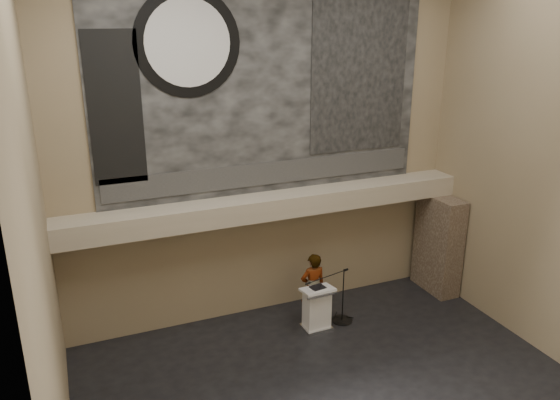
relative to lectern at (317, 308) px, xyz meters
name	(u,v)px	position (x,y,z in m)	size (l,w,h in m)	color
floor	(342,400)	(-0.69, -2.55, -0.55)	(10.00, 10.00, 0.00)	black
wall_back	(267,148)	(-0.69, 1.45, 3.70)	(10.00, 0.02, 8.50)	#857354
wall_front	(532,304)	(-0.69, -6.55, 3.70)	(10.00, 0.02, 8.50)	#857354
wall_left	(39,240)	(-5.69, -2.55, 3.70)	(0.02, 8.00, 8.50)	#857354
soffit	(274,205)	(-0.69, 1.05, 2.40)	(10.00, 0.80, 0.50)	gray
sprinkler_left	(210,226)	(-2.29, 1.00, 2.12)	(0.04, 0.04, 0.06)	#B2893D
sprinkler_right	(344,207)	(1.21, 1.00, 2.12)	(0.04, 0.04, 0.06)	#B2893D
banner	(267,87)	(-0.69, 1.42, 5.15)	(8.00, 0.05, 5.00)	black
banner_text_strip	(268,173)	(-0.69, 1.38, 3.10)	(7.76, 0.02, 0.55)	#2D2D2D
banner_clock_rim	(188,43)	(-2.49, 1.38, 6.15)	(2.30, 2.30, 0.02)	black
banner_clock_face	(188,43)	(-2.49, 1.36, 6.15)	(1.84, 1.84, 0.02)	silver
banner_building_print	(359,78)	(1.71, 1.38, 5.25)	(2.60, 0.02, 3.60)	black
banner_brick_print	(115,109)	(-4.09, 1.38, 4.85)	(1.10, 0.02, 3.20)	black
stone_pier	(438,244)	(3.96, 0.60, 0.80)	(0.60, 1.40, 2.70)	#443529
lectern	(317,308)	(0.00, 0.00, 0.00)	(0.77, 0.56, 1.14)	silver
binder	(318,287)	(0.01, 0.00, 0.56)	(0.33, 0.27, 0.04)	black
papers	(314,289)	(-0.09, 0.00, 0.55)	(0.23, 0.32, 0.01)	silver
speaker_person	(313,287)	(0.09, 0.42, 0.34)	(0.65, 0.43, 1.79)	silver
mic_stand	(341,314)	(0.71, 0.07, -0.34)	(1.42, 0.55, 1.42)	black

